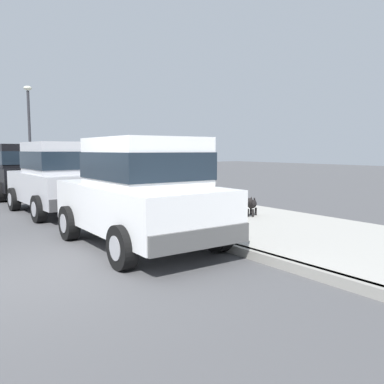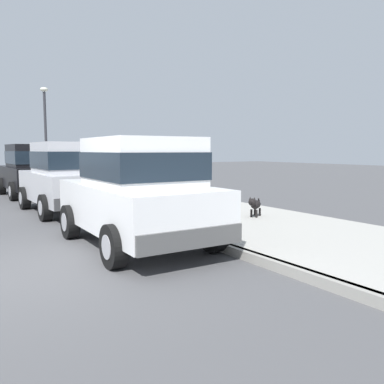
{
  "view_description": "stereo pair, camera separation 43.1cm",
  "coord_description": "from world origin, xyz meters",
  "px_view_note": "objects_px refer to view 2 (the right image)",
  "views": [
    {
      "loc": [
        -1.06,
        -5.4,
        1.67
      ],
      "look_at": [
        3.48,
        0.95,
        0.85
      ],
      "focal_mm": 37.16,
      "sensor_mm": 36.0,
      "label": 1
    },
    {
      "loc": [
        -0.7,
        -5.64,
        1.67
      ],
      "look_at": [
        3.48,
        0.95,
        0.85
      ],
      "focal_mm": 37.16,
      "sensor_mm": 36.0,
      "label": 2
    }
  ],
  "objects_px": {
    "car_silver_hatchback": "(67,176)",
    "fire_hydrant": "(129,194)",
    "car_black_hatchback": "(32,169)",
    "street_lamp": "(45,124)",
    "car_white_hatchback": "(138,191)",
    "dog_black": "(255,205)"
  },
  "relations": [
    {
      "from": "car_silver_hatchback",
      "to": "street_lamp",
      "type": "xyz_separation_m",
      "value": [
        1.37,
        8.64,
        1.93
      ]
    },
    {
      "from": "street_lamp",
      "to": "dog_black",
      "type": "bearing_deg",
      "value": -81.76
    },
    {
      "from": "car_black_hatchback",
      "to": "fire_hydrant",
      "type": "xyz_separation_m",
      "value": [
        1.52,
        -5.2,
        -0.5
      ]
    },
    {
      "from": "street_lamp",
      "to": "car_silver_hatchback",
      "type": "bearing_deg",
      "value": -99.04
    },
    {
      "from": "car_white_hatchback",
      "to": "street_lamp",
      "type": "distance_m",
      "value": 13.36
    },
    {
      "from": "car_white_hatchback",
      "to": "street_lamp",
      "type": "height_order",
      "value": "street_lamp"
    },
    {
      "from": "dog_black",
      "to": "fire_hydrant",
      "type": "height_order",
      "value": "fire_hydrant"
    },
    {
      "from": "car_silver_hatchback",
      "to": "car_white_hatchback",
      "type": "bearing_deg",
      "value": -89.95
    },
    {
      "from": "car_white_hatchback",
      "to": "car_black_hatchback",
      "type": "distance_m",
      "value": 9.0
    },
    {
      "from": "car_silver_hatchback",
      "to": "fire_hydrant",
      "type": "distance_m",
      "value": 1.71
    },
    {
      "from": "car_white_hatchback",
      "to": "car_silver_hatchback",
      "type": "height_order",
      "value": "same"
    },
    {
      "from": "car_black_hatchback",
      "to": "fire_hydrant",
      "type": "relative_size",
      "value": 5.32
    },
    {
      "from": "car_black_hatchback",
      "to": "dog_black",
      "type": "xyz_separation_m",
      "value": [
        3.24,
        -8.42,
        -0.55
      ]
    },
    {
      "from": "car_silver_hatchback",
      "to": "car_black_hatchback",
      "type": "xyz_separation_m",
      "value": [
        -0.05,
        4.5,
        0.0
      ]
    },
    {
      "from": "dog_black",
      "to": "street_lamp",
      "type": "bearing_deg",
      "value": 98.24
    },
    {
      "from": "car_white_hatchback",
      "to": "street_lamp",
      "type": "bearing_deg",
      "value": 84.05
    },
    {
      "from": "fire_hydrant",
      "to": "car_black_hatchback",
      "type": "bearing_deg",
      "value": 106.3
    },
    {
      "from": "car_white_hatchback",
      "to": "car_silver_hatchback",
      "type": "relative_size",
      "value": 0.99
    },
    {
      "from": "car_silver_hatchback",
      "to": "dog_black",
      "type": "bearing_deg",
      "value": -50.87
    },
    {
      "from": "car_white_hatchback",
      "to": "fire_hydrant",
      "type": "relative_size",
      "value": 5.26
    },
    {
      "from": "car_white_hatchback",
      "to": "dog_black",
      "type": "xyz_separation_m",
      "value": [
        3.19,
        0.58,
        -0.55
      ]
    },
    {
      "from": "dog_black",
      "to": "street_lamp",
      "type": "relative_size",
      "value": 0.15
    }
  ]
}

